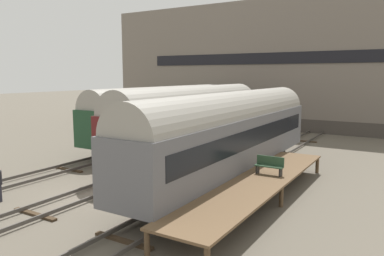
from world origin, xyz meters
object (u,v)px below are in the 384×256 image
train_car_green (166,111)px  train_car_grey (232,131)px  train_car_maroon (193,118)px  bench (270,165)px

train_car_green → train_car_grey: bearing=-38.4°
train_car_maroon → train_car_green: (-5.00, 3.82, -0.09)m
train_car_grey → train_car_maroon: 6.46m
train_car_maroon → bench: train_car_maroon is taller
train_car_maroon → train_car_green: bearing=142.6°
train_car_grey → train_car_green: size_ratio=1.00×
bench → train_car_green: bearing=144.3°
train_car_green → train_car_maroon: bearing=-37.4°
train_car_green → bench: bearing=-35.7°
train_car_maroon → bench: 9.38m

